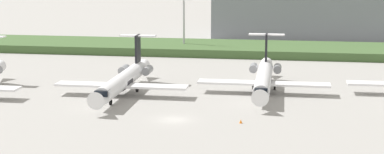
# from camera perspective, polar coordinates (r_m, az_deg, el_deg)

# --- Properties ---
(ground_plane) EXTENTS (500.00, 500.00, 0.00)m
(ground_plane) POSITION_cam_1_polar(r_m,az_deg,el_deg) (115.69, 0.98, -0.22)
(ground_plane) COLOR #9E9B96
(grass_berm) EXTENTS (320.00, 20.00, 1.95)m
(grass_berm) POSITION_cam_1_polar(r_m,az_deg,el_deg) (149.51, 2.80, 2.77)
(grass_berm) COLOR #426033
(grass_berm) RESTS_ON ground
(regional_jet_third) EXTENTS (22.81, 31.00, 9.00)m
(regional_jet_third) POSITION_cam_1_polar(r_m,az_deg,el_deg) (103.35, -6.56, -0.25)
(regional_jet_third) COLOR white
(regional_jet_third) RESTS_ON ground
(regional_jet_fourth) EXTENTS (22.81, 31.00, 9.00)m
(regional_jet_fourth) POSITION_cam_1_polar(r_m,az_deg,el_deg) (105.23, 6.89, -0.05)
(regional_jet_fourth) COLOR white
(regional_jet_fourth) RESTS_ON ground
(antenna_mast) EXTENTS (4.40, 0.50, 19.89)m
(antenna_mast) POSITION_cam_1_polar(r_m,az_deg,el_deg) (150.09, -0.79, 5.64)
(antenna_mast) COLOR #B2B2B7
(antenna_mast) RESTS_ON ground
(distant_hangar) EXTENTS (66.26, 28.76, 12.69)m
(distant_hangar) POSITION_cam_1_polar(r_m,az_deg,el_deg) (182.32, 12.83, 5.73)
(distant_hangar) COLOR gray
(distant_hangar) RESTS_ON ground
(safety_cone_front_marker) EXTENTS (0.44, 0.44, 0.55)m
(safety_cone_front_marker) POSITION_cam_1_polar(r_m,az_deg,el_deg) (85.32, 4.69, -4.24)
(safety_cone_front_marker) COLOR orange
(safety_cone_front_marker) RESTS_ON ground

